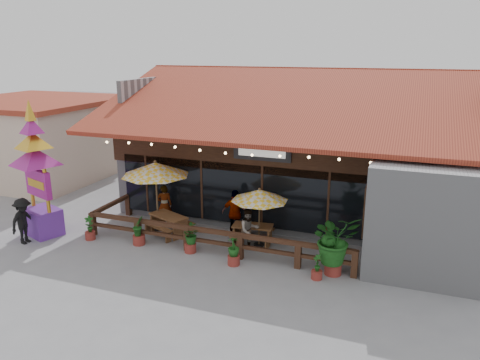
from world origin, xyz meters
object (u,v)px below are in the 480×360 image
at_px(umbrella_right, 259,195).
at_px(picnic_table_left, 169,221).
at_px(umbrella_left, 155,169).
at_px(pedestrian, 24,221).
at_px(tropical_plant, 335,240).
at_px(thai_sign_tower, 35,160).
at_px(picnic_table_right, 253,231).

distance_m(umbrella_right, picnic_table_left, 3.86).
height_order(umbrella_left, pedestrian, umbrella_left).
bearing_deg(umbrella_left, tropical_plant, -11.36).
distance_m(umbrella_right, thai_sign_tower, 8.37).
bearing_deg(picnic_table_right, umbrella_right, -25.07).
distance_m(picnic_table_right, thai_sign_tower, 8.43).
relative_size(picnic_table_right, pedestrian, 0.92).
relative_size(picnic_table_right, tropical_plant, 0.79).
relative_size(picnic_table_left, picnic_table_right, 1.24).
xyz_separation_m(umbrella_left, picnic_table_right, (3.95, 0.00, -1.98)).
height_order(picnic_table_right, tropical_plant, tropical_plant).
xyz_separation_m(umbrella_right, picnic_table_left, (-3.59, -0.16, -1.40)).
relative_size(umbrella_left, picnic_table_right, 1.77).
relative_size(umbrella_left, picnic_table_left, 1.43).
bearing_deg(thai_sign_tower, tropical_plant, 2.96).
bearing_deg(umbrella_left, pedestrian, -143.05).
distance_m(umbrella_left, picnic_table_left, 2.06).
bearing_deg(thai_sign_tower, umbrella_right, 13.01).
relative_size(thai_sign_tower, pedestrian, 3.22).
xyz_separation_m(picnic_table_right, thai_sign_tower, (-7.81, -2.01, 2.46)).
distance_m(picnic_table_left, thai_sign_tower, 5.39).
relative_size(umbrella_right, pedestrian, 1.51).
bearing_deg(tropical_plant, pedestrian, -172.37).
bearing_deg(thai_sign_tower, picnic_table_left, 20.82).
bearing_deg(tropical_plant, picnic_table_left, 170.01).
bearing_deg(picnic_table_left, umbrella_right, 2.52).
height_order(umbrella_left, tropical_plant, umbrella_left).
relative_size(picnic_table_left, thai_sign_tower, 0.35).
xyz_separation_m(picnic_table_right, pedestrian, (-7.81, -2.91, 0.39)).
bearing_deg(umbrella_left, thai_sign_tower, -152.58).
bearing_deg(pedestrian, picnic_table_left, -59.64).
height_order(umbrella_right, thai_sign_tower, thai_sign_tower).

